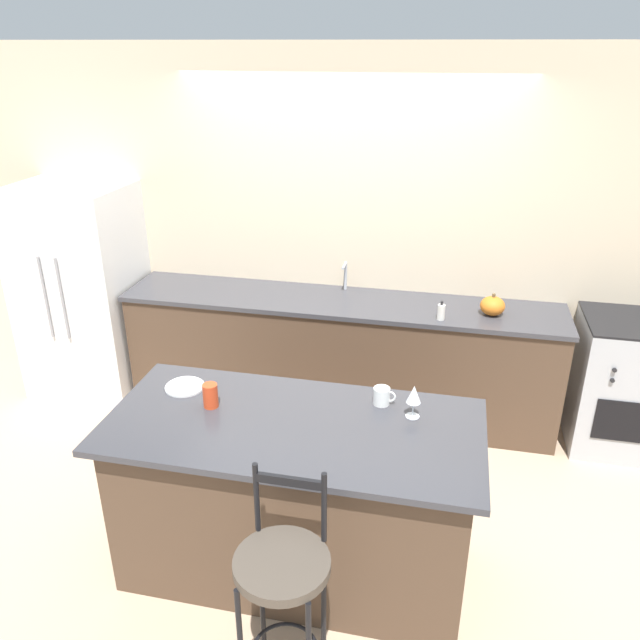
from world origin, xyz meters
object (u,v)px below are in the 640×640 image
coffee_mug (382,396)px  bar_stool_near (283,585)px  oven_range (630,384)px  refrigerator (83,291)px  wine_glass (414,395)px  soap_bottle (441,312)px  pumpkin_decoration (493,306)px  dinner_plate (185,386)px  tumbler_cup (210,396)px

coffee_mug → bar_stool_near: bearing=-105.4°
oven_range → coffee_mug: coffee_mug is taller
refrigerator → bar_stool_near: (2.31, -2.32, -0.23)m
wine_glass → soap_bottle: wine_glass is taller
refrigerator → coffee_mug: size_ratio=14.26×
bar_stool_near → pumpkin_decoration: bar_stool_near is taller
refrigerator → wine_glass: size_ratio=9.47×
dinner_plate → pumpkin_decoration: 2.20m
bar_stool_near → soap_bottle: 2.26m
refrigerator → soap_bottle: refrigerator is taller
refrigerator → dinner_plate: 2.04m
refrigerator → coffee_mug: 2.90m
dinner_plate → soap_bottle: size_ratio=1.60×
wine_glass → pumpkin_decoration: (0.44, 1.42, -0.06)m
refrigerator → oven_range: bearing=0.6°
soap_bottle → tumbler_cup: bearing=-129.2°
bar_stool_near → wine_glass: bearing=64.0°
refrigerator → dinner_plate: size_ratio=7.83×
dinner_plate → soap_bottle: (1.34, 1.24, 0.05)m
oven_range → soap_bottle: bearing=-171.7°
oven_range → bar_stool_near: 3.02m
coffee_mug → soap_bottle: (0.26, 1.17, 0.01)m
refrigerator → pumpkin_decoration: (3.18, 0.01, 0.16)m
oven_range → soap_bottle: size_ratio=7.13×
coffee_mug → wine_glass: bearing=-28.0°
tumbler_cup → dinner_plate: bearing=145.0°
pumpkin_decoration → soap_bottle: (-0.35, -0.16, -0.01)m
dinner_plate → pumpkin_decoration: pumpkin_decoration is taller
refrigerator → wine_glass: refrigerator is taller
tumbler_cup → refrigerator: bearing=138.0°
refrigerator → oven_range: (4.18, 0.04, -0.37)m
refrigerator → oven_range: size_ratio=1.76×
bar_stool_near → wine_glass: (0.44, 0.91, 0.44)m
refrigerator → coffee_mug: (2.58, -1.32, 0.13)m
dinner_plate → wine_glass: (1.25, -0.02, 0.12)m
wine_glass → soap_bottle: size_ratio=1.32×
coffee_mug → soap_bottle: bearing=77.5°
dinner_plate → wine_glass: wine_glass is taller
pumpkin_decoration → wine_glass: bearing=-107.1°
dinner_plate → coffee_mug: size_ratio=1.82×
refrigerator → dinner_plate: (1.49, -1.39, 0.09)m
oven_range → bar_stool_near: bar_stool_near is taller
pumpkin_decoration → soap_bottle: pumpkin_decoration is taller
wine_glass → soap_bottle: (0.09, 1.26, -0.07)m
soap_bottle → pumpkin_decoration: bearing=24.9°
oven_range → bar_stool_near: bearing=-128.5°
wine_glass → coffee_mug: wine_glass is taller
bar_stool_near → wine_glass: size_ratio=6.20×
pumpkin_decoration → soap_bottle: 0.38m
oven_range → dinner_plate: (-2.69, -1.43, 0.46)m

